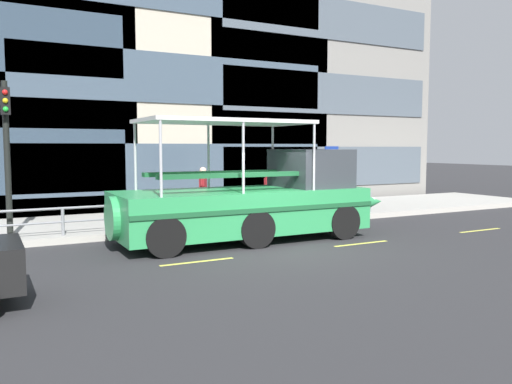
{
  "coord_description": "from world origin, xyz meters",
  "views": [
    {
      "loc": [
        -6.7,
        -11.65,
        2.64
      ],
      "look_at": [
        0.51,
        1.93,
        1.3
      ],
      "focal_mm": 36.23,
      "sensor_mm": 36.0,
      "label": 1
    }
  ],
  "objects_px": {
    "pedestrian_near_bow": "(270,187)",
    "parking_sign": "(331,168)",
    "traffic_light_pole": "(7,144)",
    "duck_tour_boat": "(258,201)",
    "pedestrian_mid_left": "(203,187)"
  },
  "relations": [
    {
      "from": "traffic_light_pole",
      "to": "duck_tour_boat",
      "type": "relative_size",
      "value": 0.48
    },
    {
      "from": "traffic_light_pole",
      "to": "pedestrian_near_bow",
      "type": "xyz_separation_m",
      "value": [
        8.82,
        1.22,
        -1.58
      ]
    },
    {
      "from": "traffic_light_pole",
      "to": "pedestrian_near_bow",
      "type": "distance_m",
      "value": 9.04
    },
    {
      "from": "traffic_light_pole",
      "to": "pedestrian_mid_left",
      "type": "height_order",
      "value": "traffic_light_pole"
    },
    {
      "from": "pedestrian_mid_left",
      "to": "traffic_light_pole",
      "type": "bearing_deg",
      "value": -169.02
    },
    {
      "from": "duck_tour_boat",
      "to": "pedestrian_near_bow",
      "type": "height_order",
      "value": "duck_tour_boat"
    },
    {
      "from": "parking_sign",
      "to": "duck_tour_boat",
      "type": "height_order",
      "value": "duck_tour_boat"
    },
    {
      "from": "parking_sign",
      "to": "pedestrian_mid_left",
      "type": "xyz_separation_m",
      "value": [
        -4.62,
        1.12,
        -0.62
      ]
    },
    {
      "from": "traffic_light_pole",
      "to": "duck_tour_boat",
      "type": "xyz_separation_m",
      "value": [
        6.36,
        -2.44,
        -1.64
      ]
    },
    {
      "from": "pedestrian_near_bow",
      "to": "traffic_light_pole",
      "type": "bearing_deg",
      "value": -172.11
    },
    {
      "from": "parking_sign",
      "to": "pedestrian_near_bow",
      "type": "xyz_separation_m",
      "value": [
        -1.93,
        1.16,
        -0.71
      ]
    },
    {
      "from": "pedestrian_near_bow",
      "to": "parking_sign",
      "type": "bearing_deg",
      "value": -30.96
    },
    {
      "from": "duck_tour_boat",
      "to": "pedestrian_mid_left",
      "type": "relative_size",
      "value": 5.0
    },
    {
      "from": "duck_tour_boat",
      "to": "pedestrian_near_bow",
      "type": "xyz_separation_m",
      "value": [
        2.46,
        3.66,
        0.06
      ]
    },
    {
      "from": "traffic_light_pole",
      "to": "parking_sign",
      "type": "height_order",
      "value": "traffic_light_pole"
    }
  ]
}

